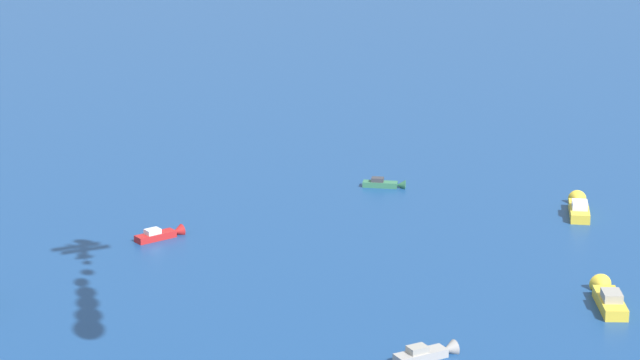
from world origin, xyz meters
TOP-DOWN VIEW (x-y plane):
  - motorboat_inshore at (20.61, 34.75)m, footprint 6.35×10.32m
  - motorboat_mid_cluster at (-19.96, 68.02)m, footprint 6.62×3.34m
  - motorboat_outer_ring_b at (9.39, 67.50)m, footprint 5.33×10.45m
  - motorboat_outer_ring_c at (7.07, 12.10)m, footprint 5.71×6.73m
  - motorboat_outer_ring_d at (-38.14, 33.57)m, footprint 4.72×6.89m

SIDE VIEW (x-z plane):
  - motorboat_mid_cluster at x=-19.96m, z-range -0.43..1.43m
  - motorboat_outer_ring_d at x=-38.14m, z-range -0.46..1.53m
  - motorboat_outer_ring_c at x=7.07m, z-range -0.47..1.58m
  - motorboat_inshore at x=20.61m, z-range -0.68..2.26m
  - motorboat_outer_ring_b at x=9.39m, z-range -0.68..2.26m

